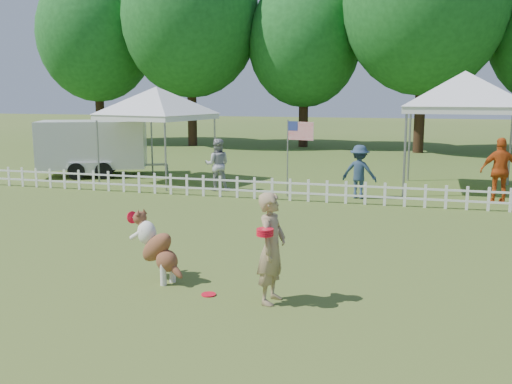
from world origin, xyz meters
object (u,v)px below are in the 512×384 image
dog (157,248)px  spectator_a (217,165)px  canopy_tent_left (158,136)px  canopy_tent_right (462,133)px  frisbee_on_turf (209,294)px  cargo_trailer (93,148)px  spectator_b (359,172)px  flag_pole (288,158)px  spectator_c (501,171)px  handler (272,248)px

dog → spectator_a: spectator_a is taller
canopy_tent_left → canopy_tent_right: bearing=17.7°
frisbee_on_turf → canopy_tent_right: canopy_tent_right is taller
canopy_tent_left → cargo_trailer: bearing=-178.8°
canopy_tent_right → spectator_b: (-2.73, -2.09, -0.98)m
flag_pole → spectator_a: flag_pole is taller
canopy_tent_right → cargo_trailer: size_ratio=0.77×
canopy_tent_right → cargo_trailer: 12.16m
spectator_b → spectator_c: 3.64m
dog → canopy_tent_left: canopy_tent_left is taller
dog → flag_pole: size_ratio=0.49×
handler → spectator_a: 9.34m
handler → cargo_trailer: (-9.06, 10.19, 0.21)m
flag_pole → spectator_b: bearing=20.1°
spectator_c → spectator_b: bearing=-2.4°
cargo_trailer → spectator_b: size_ratio=3.03×
canopy_tent_left → canopy_tent_right: canopy_tent_right is taller
frisbee_on_turf → canopy_tent_right: (4.01, 10.43, 1.70)m
frisbee_on_turf → spectator_c: 9.96m
cargo_trailer → handler: bearing=-71.7°
handler → dog: size_ratio=1.46×
handler → flag_pole: (-1.63, 8.11, 0.30)m
frisbee_on_turf → cargo_trailer: bearing=128.6°
spectator_b → canopy_tent_left: bearing=-2.6°
handler → cargo_trailer: cargo_trailer is taller
flag_pole → spectator_b: 2.01m
frisbee_on_turf → canopy_tent_left: (-5.37, 9.62, 1.49)m
flag_pole → spectator_c: size_ratio=1.24×
spectator_b → spectator_a: bearing=6.1°
spectator_c → handler: bearing=58.4°
frisbee_on_turf → spectator_a: 9.02m
handler → flag_pole: 8.28m
handler → canopy_tent_right: canopy_tent_right is taller
spectator_a → canopy_tent_left: bearing=-39.7°
handler → spectator_c: 9.50m
dog → canopy_tent_right: (4.99, 10.04, 1.18)m
frisbee_on_turf → flag_pole: bearing=94.9°
canopy_tent_right → flag_pole: (-4.70, -2.33, -0.64)m
spectator_b → spectator_c: (3.63, 0.28, 0.13)m
canopy_tent_left → spectator_c: size_ratio=1.74×
spectator_a → spectator_b: size_ratio=1.05×
spectator_b → handler: bearing=95.9°
spectator_c → spectator_a: bearing=-5.9°
spectator_a → spectator_b: 4.20m
canopy_tent_right → canopy_tent_left: bearing=-173.8°
dog → frisbee_on_turf: 1.18m
handler → spectator_a: handler is taller
cargo_trailer → canopy_tent_right: bearing=-22.2°
frisbee_on_turf → flag_pole: size_ratio=0.10×
handler → spectator_b: (0.34, 8.35, -0.04)m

